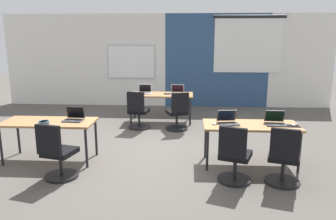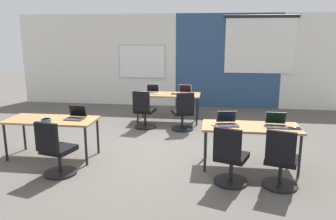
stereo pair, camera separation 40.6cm
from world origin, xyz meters
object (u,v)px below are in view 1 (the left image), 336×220
object	(u,v)px
mouse_near_right_end	(293,125)
chair_near_left_inner	(57,156)
laptop_far_right	(177,92)
chair_near_right_inner	(234,159)
chair_far_right	(178,115)
mouse_near_right_inner	(214,124)
laptop_near_left_inner	(74,118)
desk_far_center	(161,96)
snack_bowl	(44,122)
laptop_near_right_end	(275,122)
chair_far_left	(138,113)
laptop_far_left	(145,92)
desk_near_right	(251,128)
laptop_near_right_inner	(228,121)
mouse_far_right	(168,93)
desk_near_left	(49,124)
chair_near_right_end	(283,161)

from	to	relation	value
mouse_near_right_end	chair_near_left_inner	bearing A→B (deg)	-169.13
mouse_near_right_end	laptop_far_right	world-z (taller)	laptop_far_right
chair_near_right_inner	chair_far_right	size ratio (longest dim) A/B	1.00
mouse_near_right_inner	laptop_near_left_inner	bearing A→B (deg)	177.16
desk_far_center	snack_bowl	size ratio (longest dim) A/B	9.01
laptop_near_right_end	chair_near_right_inner	xyz separation A→B (m)	(-0.77, -0.77, -0.39)
laptop_near_left_inner	chair_far_left	xyz separation A→B (m)	(0.83, 2.01, -0.39)
laptop_far_left	chair_near_left_inner	bearing A→B (deg)	-108.29
desk_near_right	laptop_near_left_inner	xyz separation A→B (m)	(-3.07, 0.07, 0.11)
chair_far_left	laptop_near_right_inner	bearing A→B (deg)	140.30
mouse_far_right	chair_far_right	size ratio (longest dim) A/B	0.12
laptop_near_left_inner	laptop_far_right	bearing A→B (deg)	61.47
chair_near_right_inner	snack_bowl	world-z (taller)	chair_near_right_inner
laptop_near_left_inner	mouse_near_right_inner	size ratio (longest dim) A/B	3.06
desk_near_left	laptop_near_left_inner	world-z (taller)	laptop_near_left_inner
chair_far_left	desk_near_right	bearing A→B (deg)	145.45
laptop_near_right_end	mouse_far_right	xyz separation A→B (m)	(-1.98, 2.79, -0.03)
chair_near_left_inner	mouse_near_right_end	bearing A→B (deg)	-155.29
desk_far_center	chair_near_right_inner	bearing A→B (deg)	-68.59
chair_near_right_inner	chair_far_right	world-z (taller)	same
laptop_near_left_inner	laptop_near_right_end	distance (m)	3.48
laptop_near_right_end	chair_near_right_end	distance (m)	0.89
desk_far_center	chair_far_right	xyz separation A→B (m)	(0.45, -0.78, -0.28)
chair_far_left	laptop_near_right_inner	xyz separation A→B (m)	(1.86, -2.07, 0.39)
chair_near_left_inner	laptop_near_right_inner	size ratio (longest dim) A/B	2.45
desk_near_right	mouse_near_right_inner	size ratio (longest dim) A/B	14.19
desk_far_center	mouse_near_right_inner	xyz separation A→B (m)	(1.13, -2.85, 0.08)
chair_far_left	mouse_far_right	bearing A→B (deg)	-124.26
mouse_near_right_end	snack_bowl	distance (m)	4.17
desk_near_right	laptop_near_right_inner	world-z (taller)	laptop_near_right_inner
chair_near_left_inner	laptop_near_right_inner	distance (m)	2.82
laptop_near_left_inner	desk_far_center	bearing A→B (deg)	67.38
chair_far_left	desk_far_center	bearing A→B (deg)	-116.20
laptop_far_left	chair_far_right	xyz separation A→B (m)	(0.87, -0.82, -0.39)
mouse_near_right_end	chair_near_right_end	world-z (taller)	chair_near_right_end
laptop_near_left_inner	mouse_far_right	bearing A→B (deg)	64.55
chair_far_left	mouse_near_right_inner	size ratio (longest dim) A/B	8.16
chair_near_right_end	mouse_far_right	world-z (taller)	chair_near_right_end
laptop_near_left_inner	laptop_far_right	xyz separation A→B (m)	(1.73, 2.79, -0.00)
laptop_far_left	mouse_far_right	size ratio (longest dim) A/B	3.23
chair_near_right_inner	snack_bowl	distance (m)	3.19
desk_far_center	chair_far_right	world-z (taller)	chair_far_right
desk_near_right	chair_far_left	distance (m)	3.08
laptop_far_left	laptop_near_right_inner	xyz separation A→B (m)	(1.79, -2.83, -0.00)
laptop_far_left	desk_far_center	bearing A→B (deg)	-10.42
laptop_far_left	mouse_near_right_inner	world-z (taller)	laptop_far_left
mouse_near_right_end	mouse_near_right_inner	xyz separation A→B (m)	(-1.30, 0.01, -0.00)
chair_near_right_inner	laptop_far_right	distance (m)	3.76
mouse_near_right_inner	chair_far_right	xyz separation A→B (m)	(-0.68, 2.07, -0.36)
laptop_near_right_inner	chair_near_left_inner	bearing A→B (deg)	-172.56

